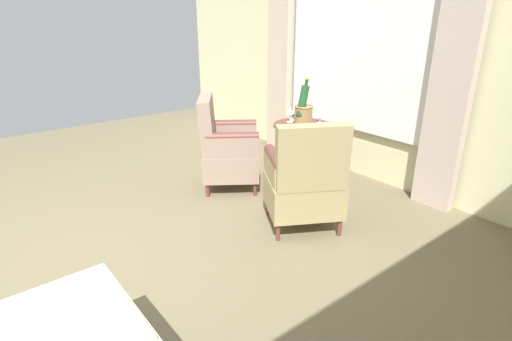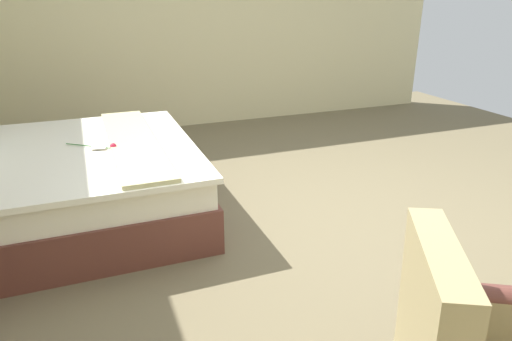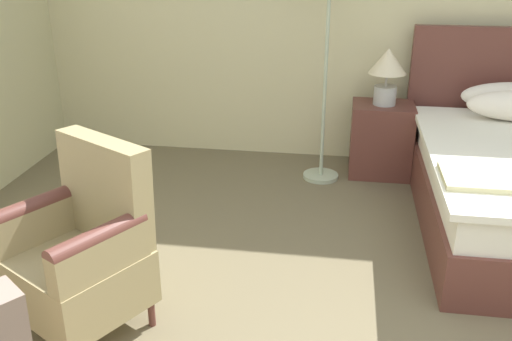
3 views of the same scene
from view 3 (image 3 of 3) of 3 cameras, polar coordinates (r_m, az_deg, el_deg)
name	(u,v)px [view 3 (image 3 of 3)]	position (r m, az deg, el deg)	size (l,w,h in m)	color
nightstand	(381,140)	(4.66, 12.38, 3.04)	(0.50, 0.38, 0.58)	brown
bedside_lamp	(387,69)	(4.50, 12.99, 9.90)	(0.29, 0.29, 0.43)	#AEB1B1
armchair_by_window	(82,250)	(2.87, -16.98, -7.66)	(0.78, 0.76, 0.94)	brown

